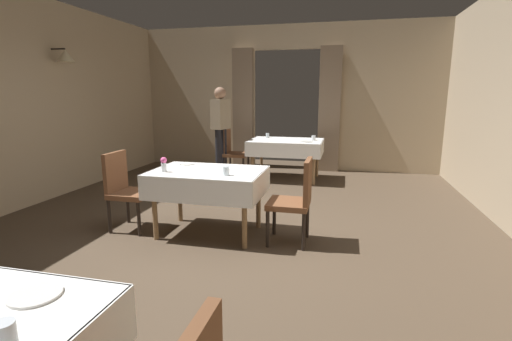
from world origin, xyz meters
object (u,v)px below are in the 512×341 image
at_px(plate_near_d, 35,295).
at_px(glass_mid_b, 226,171).
at_px(dining_table_far, 286,145).
at_px(glass_far_b, 314,138).
at_px(chair_far_left, 232,150).
at_px(person_waiter_by_doorway, 221,125).
at_px(dining_table_mid, 208,179).
at_px(flower_vase_mid, 164,164).
at_px(plate_mid_c, 187,164).
at_px(chair_mid_left, 125,187).
at_px(plate_far_c, 306,142).
at_px(glass_near_c, 5,337).
at_px(glass_far_a, 268,135).
at_px(chair_mid_right, 296,197).

bearing_deg(plate_near_d, glass_mid_b, 88.71).
distance_m(dining_table_far, glass_far_b, 0.52).
xyz_separation_m(chair_far_left, person_waiter_by_doorway, (-0.15, -0.24, 0.51)).
bearing_deg(dining_table_mid, flower_vase_mid, -156.34).
bearing_deg(plate_mid_c, chair_mid_left, -149.89).
distance_m(flower_vase_mid, plate_far_c, 3.24).
xyz_separation_m(glass_near_c, plate_far_c, (0.40, 5.78, -0.05)).
distance_m(glass_near_c, glass_mid_b, 2.79).
bearing_deg(glass_far_a, dining_table_mid, -90.24).
bearing_deg(chair_mid_left, chair_mid_right, 1.06).
height_order(chair_mid_left, flower_vase_mid, chair_mid_left).
relative_size(chair_far_left, plate_far_c, 4.11).
distance_m(chair_mid_right, plate_mid_c, 1.45).
relative_size(dining_table_far, chair_mid_right, 1.46).
bearing_deg(chair_far_left, chair_mid_left, -97.02).
relative_size(flower_vase_mid, glass_mid_b, 1.75).
relative_size(chair_mid_left, plate_far_c, 4.11).
distance_m(chair_mid_left, plate_near_d, 2.89).
bearing_deg(glass_mid_b, dining_table_far, 87.48).
xyz_separation_m(chair_mid_right, flower_vase_mid, (-1.46, -0.14, 0.32)).
height_order(plate_near_d, person_waiter_by_doorway, person_waiter_by_doorway).
height_order(chair_mid_right, glass_far_a, chair_mid_right).
bearing_deg(plate_far_c, dining_table_mid, -106.36).
distance_m(plate_near_d, plate_far_c, 5.50).
distance_m(chair_mid_right, plate_far_c, 2.85).
relative_size(plate_near_d, plate_mid_c, 1.19).
height_order(chair_mid_right, plate_near_d, chair_mid_right).
distance_m(glass_near_c, person_waiter_by_doorway, 5.89).
bearing_deg(dining_table_mid, glass_near_c, -82.10).
bearing_deg(plate_mid_c, plate_far_c, 64.50).
distance_m(chair_mid_right, chair_far_left, 3.47).
relative_size(dining_table_mid, glass_far_b, 13.73).
bearing_deg(plate_mid_c, chair_far_left, 95.49).
distance_m(chair_mid_left, glass_far_b, 3.70).
relative_size(plate_near_d, person_waiter_by_doorway, 0.13).
distance_m(dining_table_mid, glass_far_b, 3.19).
xyz_separation_m(chair_far_left, glass_near_c, (1.05, -6.00, 0.29)).
relative_size(dining_table_far, glass_mid_b, 14.22).
bearing_deg(glass_far_a, plate_near_d, -87.92).
bearing_deg(plate_mid_c, glass_near_c, -76.45).
height_order(plate_near_d, glass_far_a, glass_far_a).
bearing_deg(glass_far_b, glass_far_a, 168.13).
xyz_separation_m(chair_mid_left, plate_far_c, (1.83, 2.87, 0.24)).
distance_m(chair_mid_right, plate_near_d, 2.76).
bearing_deg(chair_mid_right, chair_far_left, 118.45).
height_order(plate_mid_c, glass_far_b, glass_far_b).
bearing_deg(plate_far_c, glass_near_c, -93.98).
height_order(chair_far_left, glass_near_c, chair_far_left).
distance_m(chair_mid_right, person_waiter_by_doorway, 3.38).
bearing_deg(plate_far_c, dining_table_far, 152.99).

